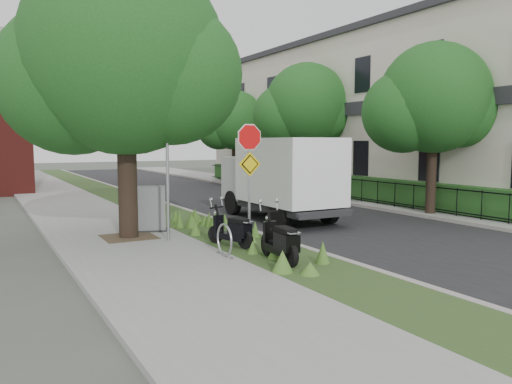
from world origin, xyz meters
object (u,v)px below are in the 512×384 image
at_px(sign_assembly, 249,158).
at_px(scooter_near, 282,245).
at_px(box_truck, 281,175).
at_px(scooter_far, 235,233).
at_px(utility_cabinet, 150,209).

relative_size(sign_assembly, scooter_near, 1.92).
bearing_deg(box_truck, scooter_far, -135.00).
xyz_separation_m(sign_assembly, scooter_near, (-0.46, -2.35, -1.82)).
bearing_deg(utility_cabinet, scooter_far, -70.79).
distance_m(sign_assembly, scooter_near, 3.00).
relative_size(sign_assembly, utility_cabinet, 2.44).
bearing_deg(scooter_far, box_truck, 45.00).
bearing_deg(sign_assembly, scooter_near, -101.15).
relative_size(scooter_far, box_truck, 0.27).
xyz_separation_m(scooter_near, box_truck, (3.58, 5.73, 1.09)).
bearing_deg(scooter_far, utility_cabinet, 109.21).
height_order(sign_assembly, box_truck, sign_assembly).
height_order(box_truck, utility_cabinet, box_truck).
relative_size(scooter_far, utility_cabinet, 1.12).
bearing_deg(utility_cabinet, box_truck, 5.46).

